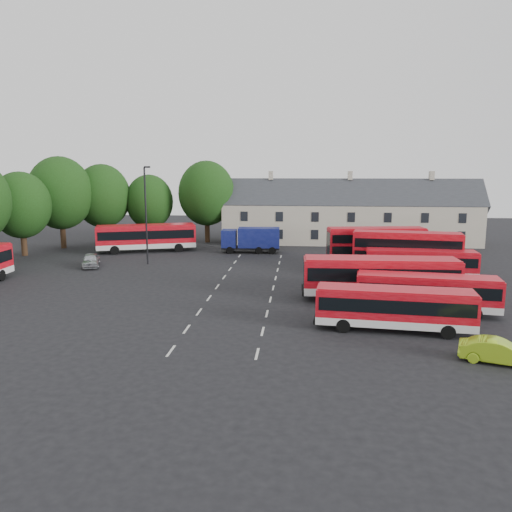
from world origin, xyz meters
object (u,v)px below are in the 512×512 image
Objects in this scene: box_truck at (252,239)px; silver_car at (91,260)px; lime_car at (498,351)px; lamppost at (146,213)px; bus_dd_south at (406,250)px; bus_row_a at (394,306)px.

box_truck is 19.48m from silver_car.
lamppost reaches higher than lime_car.
lamppost is (-10.63, -8.60, 3.92)m from box_truck.
lamppost is at bearing 2.73° from silver_car.
box_truck is at bearing 154.17° from bus_dd_south.
box_truck is at bearing 15.03° from silver_car.
bus_row_a is at bearing -42.63° from lamppost.
bus_dd_south is 1.46× the size of box_truck.
box_truck is (-12.22, 29.64, 0.08)m from bus_row_a.
lime_car is (16.85, -34.67, -1.11)m from box_truck.
box_truck is 1.72× the size of silver_car.
lamppost is at bearing -177.14° from bus_dd_south.
bus_dd_south is at bearing -37.16° from box_truck.
lime_car is at bearing -80.38° from bus_dd_south.
silver_car is 1.06× the size of lime_car.
silver_car is (-32.77, 0.73, -1.70)m from bus_dd_south.
bus_dd_south reaches higher than lime_car.
lamppost is at bearing -143.42° from box_truck.
lime_car is (0.28, -23.17, -1.77)m from bus_dd_south.
bus_dd_south is 2.67× the size of lime_car.
box_truck is 38.56m from lime_car.
bus_row_a reaches higher than lime_car.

